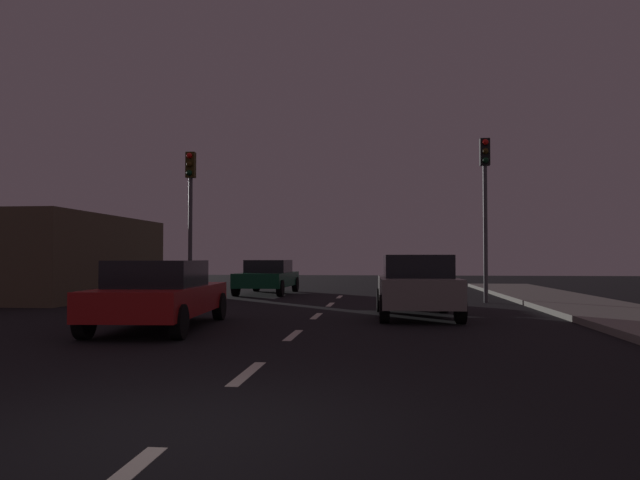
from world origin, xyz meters
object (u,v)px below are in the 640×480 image
traffic_signal_right (485,188)px  traffic_signal_left (190,197)px  car_adjacent_lane (160,293)px  car_stopped_ahead (417,286)px  car_oncoming_far (268,276)px

traffic_signal_right → traffic_signal_left: bearing=-180.0°
traffic_signal_left → car_adjacent_lane: traffic_signal_left is taller
car_stopped_ahead → car_adjacent_lane: (-5.45, -2.97, -0.05)m
traffic_signal_right → car_stopped_ahead: 6.50m
traffic_signal_left → car_adjacent_lane: bearing=-75.5°
car_adjacent_lane → car_oncoming_far: (-0.17, 12.29, -0.01)m
car_oncoming_far → traffic_signal_right: bearing=-26.9°
car_stopped_ahead → traffic_signal_left: bearing=145.5°
traffic_signal_left → traffic_signal_right: 10.08m
traffic_signal_left → traffic_signal_right: size_ratio=0.95×
traffic_signal_left → car_adjacent_lane: 8.91m
traffic_signal_left → car_adjacent_lane: (2.10, -8.16, -2.89)m
traffic_signal_right → car_oncoming_far: bearing=153.1°
traffic_signal_right → car_oncoming_far: traffic_signal_right is taller
car_stopped_ahead → traffic_signal_right: bearing=64.1°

